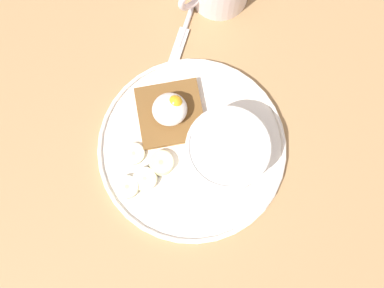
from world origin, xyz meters
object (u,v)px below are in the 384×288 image
Objects in this scene: banana_slice_back at (134,154)px; banana_slice_right at (127,187)px; poached_egg at (170,109)px; knife at (184,32)px; banana_slice_left at (161,163)px; toast_slice at (170,114)px; banana_slice_front at (145,179)px; oatmeal_bowl at (226,152)px.

banana_slice_back is 0.91× the size of banana_slice_right.
poached_egg is 14.66cm from knife.
banana_slice_left is at bearing -158.63° from banana_slice_right.
banana_slice_front reaches higher than toast_slice.
banana_slice_right is at bearing 57.99° from knife.
toast_slice is 10.47cm from banana_slice_front.
banana_slice_back is 5.02cm from banana_slice_right.
banana_slice_back is at bearing -34.04° from banana_slice_left.
banana_slice_left is at bearing 65.52° from poached_egg.
poached_egg is at bearing -133.60° from banana_slice_right.
oatmeal_bowl is at bearing -177.85° from banana_slice_front.
oatmeal_bowl reaches higher than poached_egg.
banana_slice_left reaches higher than knife.
oatmeal_bowl reaches higher than toast_slice.
toast_slice is 2.04× the size of banana_slice_front.
banana_slice_back is at bearing 34.05° from toast_slice.
poached_egg reaches higher than banana_slice_left.
toast_slice is 8.10cm from banana_slice_back.
banana_slice_front reaches higher than banana_slice_back.
banana_slice_right is (5.57, 2.18, -0.23)cm from banana_slice_left.
oatmeal_bowl is 2.24× the size of banana_slice_left.
oatmeal_bowl reaches higher than banana_slice_right.
toast_slice is 2.98× the size of banana_slice_back.
poached_egg is at bearing -152.36° from toast_slice.
oatmeal_bowl is 13.82cm from banana_slice_back.
banana_slice_left reaches higher than banana_slice_right.
banana_slice_front is 0.44× the size of knife.
oatmeal_bowl is 1.02× the size of knife.
poached_egg is 12.97cm from banana_slice_right.
oatmeal_bowl is 3.05× the size of banana_slice_right.
banana_slice_right is (8.66, 9.15, -0.16)cm from toast_slice.
poached_egg is at bearing -146.05° from banana_slice_back.
banana_slice_left is (3.20, 7.03, -2.33)cm from poached_egg.
toast_slice is at bearing -52.71° from oatmeal_bowl.
banana_slice_left is (3.09, 6.97, 0.07)cm from toast_slice.
banana_slice_back is (6.70, 4.53, -0.35)cm from toast_slice.
banana_slice_right reaches higher than banana_slice_back.
banana_slice_left reaches higher than banana_slice_back.
banana_slice_front is (12.14, 0.46, -2.83)cm from oatmeal_bowl.
banana_slice_left is at bearing 66.08° from toast_slice.
toast_slice is 2.71× the size of banana_slice_right.
poached_egg is 10.85cm from banana_slice_front.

